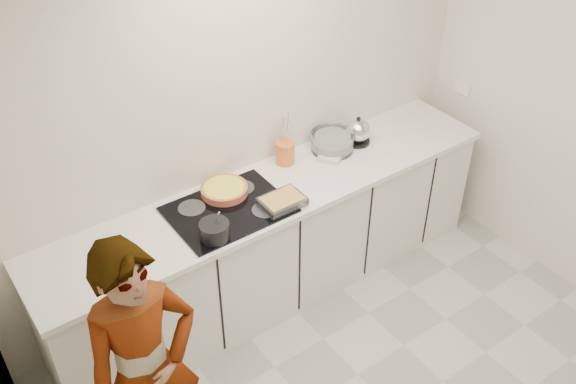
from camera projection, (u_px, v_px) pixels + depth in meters
wall_back at (244, 116)px, 4.10m from camera, size 3.60×0.00×2.60m
base_cabinets at (274, 245)px, 4.41m from camera, size 3.20×0.58×0.87m
countertop at (274, 192)px, 4.14m from camera, size 3.24×0.64×0.04m
hob at (229, 210)px, 3.95m from camera, size 0.72×0.54×0.01m
tart_dish at (224, 189)px, 4.06m from camera, size 0.33×0.33×0.05m
saucepan at (215, 230)px, 3.70m from camera, size 0.23×0.23×0.17m
baking_dish at (282, 201)px, 3.96m from camera, size 0.27×0.20×0.05m
mixing_bowl at (332, 142)px, 4.46m from camera, size 0.39×0.39×0.14m
tea_towel at (332, 154)px, 4.42m from camera, size 0.26×0.24×0.03m
kettle at (358, 132)px, 4.52m from camera, size 0.21×0.21×0.21m
utensil_crock at (285, 153)px, 4.32m from camera, size 0.15×0.15×0.16m
cook at (146, 370)px, 3.14m from camera, size 0.58×0.38×1.58m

